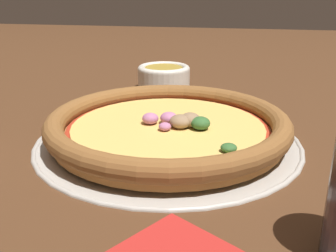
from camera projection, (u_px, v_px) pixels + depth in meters
ground_plane at (168, 141)px, 0.55m from camera, size 3.00×3.00×0.00m
pizza_tray at (168, 139)px, 0.55m from camera, size 0.37×0.37×0.01m
pizza at (168, 125)px, 0.54m from camera, size 0.34×0.34×0.04m
bowl_near at (164, 77)px, 0.81m from camera, size 0.11×0.11×0.05m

